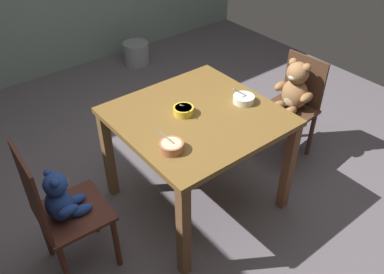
# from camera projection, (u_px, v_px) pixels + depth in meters

# --- Properties ---
(ground_plane) EXTENTS (5.20, 5.20, 0.04)m
(ground_plane) POSITION_uv_depth(u_px,v_px,m) (196.00, 200.00, 2.98)
(ground_plane) COLOR #645C63
(dining_table) EXTENTS (0.98, 0.96, 0.75)m
(dining_table) POSITION_uv_depth(u_px,v_px,m) (197.00, 128.00, 2.58)
(dining_table) COLOR brown
(dining_table) RESTS_ON ground_plane
(teddy_chair_near_left) EXTENTS (0.39, 0.40, 0.93)m
(teddy_chair_near_left) POSITION_uv_depth(u_px,v_px,m) (61.00, 205.00, 2.21)
(teddy_chair_near_left) COLOR #502920
(teddy_chair_near_left) RESTS_ON ground_plane
(teddy_chair_near_right) EXTENTS (0.41, 0.41, 0.84)m
(teddy_chair_near_right) POSITION_uv_depth(u_px,v_px,m) (293.00, 95.00, 3.07)
(teddy_chair_near_right) COLOR #4F3221
(teddy_chair_near_right) RESTS_ON ground_plane
(porridge_bowl_yellow_center) EXTENTS (0.13, 0.13, 0.11)m
(porridge_bowl_yellow_center) POSITION_uv_depth(u_px,v_px,m) (183.00, 110.00, 2.50)
(porridge_bowl_yellow_center) COLOR gold
(porridge_bowl_yellow_center) RESTS_ON dining_table
(porridge_bowl_white_near_right) EXTENTS (0.15, 0.14, 0.12)m
(porridge_bowl_white_near_right) POSITION_uv_depth(u_px,v_px,m) (244.00, 99.00, 2.62)
(porridge_bowl_white_near_right) COLOR white
(porridge_bowl_white_near_right) RESTS_ON dining_table
(porridge_bowl_terracotta_near_left) EXTENTS (0.14, 0.14, 0.12)m
(porridge_bowl_terracotta_near_left) POSITION_uv_depth(u_px,v_px,m) (171.00, 146.00, 2.22)
(porridge_bowl_terracotta_near_left) COLOR #B56A46
(porridge_bowl_terracotta_near_left) RESTS_ON dining_table
(metal_pail) EXTENTS (0.30, 0.30, 0.25)m
(metal_pail) POSITION_uv_depth(u_px,v_px,m) (136.00, 53.00, 4.65)
(metal_pail) COLOR #93969B
(metal_pail) RESTS_ON ground_plane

